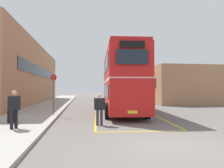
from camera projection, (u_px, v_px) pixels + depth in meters
ground_plane at (111, 107)px, 20.98m from camera, size 135.60×135.60×0.00m
sidewalk_left at (50, 105)px, 22.44m from camera, size 4.00×57.60×0.14m
brick_building_left at (17, 75)px, 25.47m from camera, size 5.94×25.67×7.24m
depot_building_right at (169, 86)px, 29.19m from camera, size 7.76×13.75×4.61m
double_decker_bus at (122, 80)px, 15.72m from camera, size 3.33×9.83×4.75m
single_deck_bus at (113, 90)px, 34.45m from camera, size 3.10×9.82×3.02m
pedestrian_boarding at (99, 107)px, 10.40m from camera, size 0.55×0.26×1.64m
pedestrian_waiting_near at (14, 107)px, 8.82m from camera, size 0.46×0.51×1.67m
litter_bin at (12, 114)px, 10.39m from camera, size 0.44×0.44×0.91m
bus_stop_sign at (53, 90)px, 13.65m from camera, size 0.43×0.14×2.71m
bay_marking_yellow at (126, 116)px, 13.82m from camera, size 5.02×11.97×0.01m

